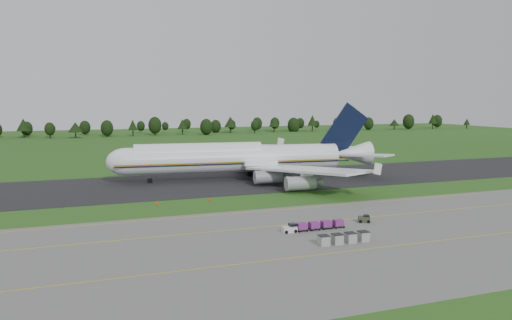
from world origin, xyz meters
name	(u,v)px	position (x,y,z in m)	size (l,w,h in m)	color
ground	(240,203)	(0.00, 0.00, 0.00)	(600.00, 600.00, 0.00)	#265118
apron	(306,243)	(0.00, -34.00, 0.03)	(300.00, 52.00, 0.06)	#62625D
taxiway	(208,183)	(0.00, 28.00, 0.04)	(300.00, 40.00, 0.08)	black
apron_markings	(288,232)	(0.00, -26.98, 0.06)	(300.00, 30.20, 0.01)	gold
tree_line	(144,126)	(7.26, 221.35, 6.21)	(528.98, 22.66, 11.91)	black
aircraft	(240,158)	(10.28, 31.28, 6.31)	(78.82, 76.26, 22.08)	white
baggage_train	(313,226)	(4.65, -27.02, 0.82)	(11.75, 1.50, 1.44)	silver
utility_cart	(364,219)	(16.23, -25.22, 0.62)	(2.39, 1.95, 1.14)	#323827
uld_row	(344,238)	(5.73, -36.03, 0.88)	(8.85, 1.65, 1.63)	gray
edge_markers	(184,202)	(-11.79, 4.08, 0.27)	(12.34, 0.30, 0.60)	#EA3E07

